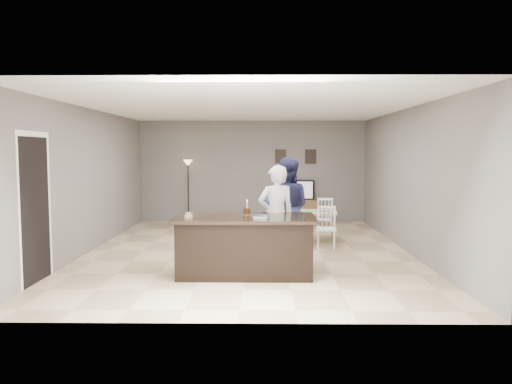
{
  "coord_description": "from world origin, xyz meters",
  "views": [
    {
      "loc": [
        0.27,
        -9.36,
        1.9
      ],
      "look_at": [
        0.15,
        -0.3,
        1.15
      ],
      "focal_mm": 35.0,
      "sensor_mm": 36.0,
      "label": 1
    }
  ],
  "objects_px": {
    "plate_stack": "(260,217)",
    "dining_table": "(302,217)",
    "tv_console": "(298,211)",
    "birthday_cake": "(247,211)",
    "television": "(298,190)",
    "woman": "(276,216)",
    "man": "(286,208)",
    "floor_lamp": "(188,174)",
    "kitchen_island": "(245,245)"
  },
  "relations": [
    {
      "from": "kitchen_island",
      "to": "floor_lamp",
      "type": "relative_size",
      "value": 1.29
    },
    {
      "from": "dining_table",
      "to": "floor_lamp",
      "type": "xyz_separation_m",
      "value": [
        -2.78,
        2.97,
        0.74
      ]
    },
    {
      "from": "television",
      "to": "man",
      "type": "distance_m",
      "value": 4.39
    },
    {
      "from": "woman",
      "to": "dining_table",
      "type": "relative_size",
      "value": 0.96
    },
    {
      "from": "man",
      "to": "kitchen_island",
      "type": "bearing_deg",
      "value": 69.97
    },
    {
      "from": "birthday_cake",
      "to": "floor_lamp",
      "type": "height_order",
      "value": "floor_lamp"
    },
    {
      "from": "tv_console",
      "to": "man",
      "type": "bearing_deg",
      "value": -96.71
    },
    {
      "from": "plate_stack",
      "to": "man",
      "type": "bearing_deg",
      "value": 72.26
    },
    {
      "from": "television",
      "to": "floor_lamp",
      "type": "distance_m",
      "value": 2.93
    },
    {
      "from": "floor_lamp",
      "to": "television",
      "type": "bearing_deg",
      "value": 0.99
    },
    {
      "from": "tv_console",
      "to": "dining_table",
      "type": "relative_size",
      "value": 0.69
    },
    {
      "from": "man",
      "to": "woman",
      "type": "bearing_deg",
      "value": 83.19
    },
    {
      "from": "tv_console",
      "to": "birthday_cake",
      "type": "distance_m",
      "value": 5.52
    },
    {
      "from": "television",
      "to": "woman",
      "type": "xyz_separation_m",
      "value": [
        -0.7,
        -5.09,
        -0.03
      ]
    },
    {
      "from": "television",
      "to": "plate_stack",
      "type": "height_order",
      "value": "television"
    },
    {
      "from": "tv_console",
      "to": "television",
      "type": "bearing_deg",
      "value": 90.0
    },
    {
      "from": "plate_stack",
      "to": "floor_lamp",
      "type": "height_order",
      "value": "floor_lamp"
    },
    {
      "from": "kitchen_island",
      "to": "plate_stack",
      "type": "height_order",
      "value": "plate_stack"
    },
    {
      "from": "woman",
      "to": "man",
      "type": "relative_size",
      "value": 0.94
    },
    {
      "from": "dining_table",
      "to": "tv_console",
      "type": "bearing_deg",
      "value": 93.76
    },
    {
      "from": "man",
      "to": "dining_table",
      "type": "distance_m",
      "value": 1.43
    },
    {
      "from": "woman",
      "to": "floor_lamp",
      "type": "bearing_deg",
      "value": -82.5
    },
    {
      "from": "woman",
      "to": "dining_table",
      "type": "distance_m",
      "value": 2.16
    },
    {
      "from": "dining_table",
      "to": "floor_lamp",
      "type": "height_order",
      "value": "floor_lamp"
    },
    {
      "from": "television",
      "to": "floor_lamp",
      "type": "bearing_deg",
      "value": 0.99
    },
    {
      "from": "television",
      "to": "plate_stack",
      "type": "relative_size",
      "value": 3.77
    },
    {
      "from": "tv_console",
      "to": "man",
      "type": "xyz_separation_m",
      "value": [
        -0.5,
        -4.29,
        0.59
      ]
    },
    {
      "from": "tv_console",
      "to": "birthday_cake",
      "type": "xyz_separation_m",
      "value": [
        -1.17,
        -5.35,
        0.65
      ]
    },
    {
      "from": "tv_console",
      "to": "plate_stack",
      "type": "height_order",
      "value": "plate_stack"
    },
    {
      "from": "television",
      "to": "plate_stack",
      "type": "bearing_deg",
      "value": 80.57
    },
    {
      "from": "man",
      "to": "floor_lamp",
      "type": "height_order",
      "value": "man"
    },
    {
      "from": "man",
      "to": "birthday_cake",
      "type": "bearing_deg",
      "value": 66.13
    },
    {
      "from": "plate_stack",
      "to": "dining_table",
      "type": "xyz_separation_m",
      "value": [
        0.84,
        2.77,
        -0.37
      ]
    },
    {
      "from": "tv_console",
      "to": "birthday_cake",
      "type": "height_order",
      "value": "birthday_cake"
    },
    {
      "from": "man",
      "to": "floor_lamp",
      "type": "distance_m",
      "value": 4.95
    },
    {
      "from": "tv_console",
      "to": "man",
      "type": "relative_size",
      "value": 0.67
    },
    {
      "from": "kitchen_island",
      "to": "dining_table",
      "type": "distance_m",
      "value": 2.83
    },
    {
      "from": "birthday_cake",
      "to": "dining_table",
      "type": "bearing_deg",
      "value": 66.28
    },
    {
      "from": "television",
      "to": "woman",
      "type": "distance_m",
      "value": 5.14
    },
    {
      "from": "dining_table",
      "to": "plate_stack",
      "type": "bearing_deg",
      "value": -100.74
    },
    {
      "from": "kitchen_island",
      "to": "man",
      "type": "height_order",
      "value": "man"
    },
    {
      "from": "woman",
      "to": "kitchen_island",
      "type": "bearing_deg",
      "value": 31.93
    },
    {
      "from": "birthday_cake",
      "to": "dining_table",
      "type": "relative_size",
      "value": 0.13
    },
    {
      "from": "man",
      "to": "dining_table",
      "type": "bearing_deg",
      "value": -97.39
    },
    {
      "from": "kitchen_island",
      "to": "television",
      "type": "xyz_separation_m",
      "value": [
        1.2,
        5.64,
        0.41
      ]
    },
    {
      "from": "television",
      "to": "man",
      "type": "relative_size",
      "value": 0.51
    },
    {
      "from": "birthday_cake",
      "to": "dining_table",
      "type": "xyz_separation_m",
      "value": [
        1.05,
        2.39,
        -0.4
      ]
    },
    {
      "from": "kitchen_island",
      "to": "floor_lamp",
      "type": "bearing_deg",
      "value": 106.93
    },
    {
      "from": "plate_stack",
      "to": "dining_table",
      "type": "bearing_deg",
      "value": 73.13
    },
    {
      "from": "television",
      "to": "plate_stack",
      "type": "distance_m",
      "value": 5.87
    }
  ]
}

